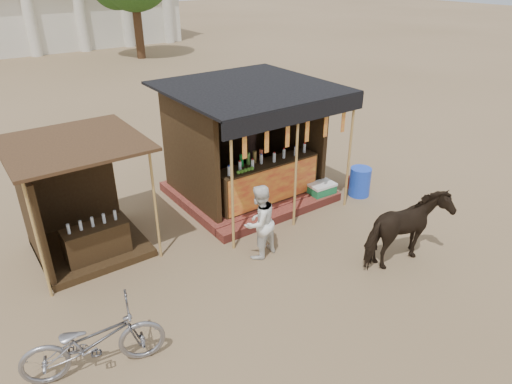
{
  "coord_description": "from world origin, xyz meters",
  "views": [
    {
      "loc": [
        -4.79,
        -5.12,
        5.3
      ],
      "look_at": [
        0.0,
        1.6,
        1.1
      ],
      "focal_mm": 32.0,
      "sensor_mm": 36.0,
      "label": 1
    }
  ],
  "objects": [
    {
      "name": "ground",
      "position": [
        0.0,
        0.0,
        0.0
      ],
      "size": [
        120.0,
        120.0,
        0.0
      ],
      "primitive_type": "plane",
      "color": "#846B4C",
      "rests_on": "ground"
    },
    {
      "name": "blue_barrel",
      "position": [
        3.28,
        1.73,
        0.36
      ],
      "size": [
        0.62,
        0.62,
        0.73
      ],
      "primitive_type": "cylinder",
      "rotation": [
        0.0,
        0.0,
        -0.21
      ],
      "color": "blue",
      "rests_on": "ground"
    },
    {
      "name": "bystander",
      "position": [
        -0.32,
        1.04,
        0.77
      ],
      "size": [
        0.85,
        0.72,
        1.54
      ],
      "primitive_type": "imported",
      "rotation": [
        0.0,
        0.0,
        3.35
      ],
      "color": "white",
      "rests_on": "ground"
    },
    {
      "name": "cow",
      "position": [
        1.8,
        -0.79,
        0.73
      ],
      "size": [
        1.78,
        0.9,
        1.47
      ],
      "primitive_type": "imported",
      "rotation": [
        0.0,
        0.0,
        1.51
      ],
      "color": "black",
      "rests_on": "ground"
    },
    {
      "name": "cooler",
      "position": [
        2.3,
        2.06,
        0.23
      ],
      "size": [
        0.66,
        0.47,
        0.46
      ],
      "color": "#1A7843",
      "rests_on": "ground"
    },
    {
      "name": "main_stall",
      "position": [
        1.01,
        3.36,
        1.02
      ],
      "size": [
        3.6,
        3.61,
        2.78
      ],
      "color": "brown",
      "rests_on": "ground"
    },
    {
      "name": "secondary_stall",
      "position": [
        -3.17,
        3.24,
        0.85
      ],
      "size": [
        2.4,
        2.4,
        2.38
      ],
      "color": "#322312",
      "rests_on": "ground"
    },
    {
      "name": "motorbike",
      "position": [
        -3.9,
        0.08,
        0.52
      ],
      "size": [
        2.1,
        1.18,
        1.05
      ],
      "primitive_type": "imported",
      "rotation": [
        0.0,
        0.0,
        1.31
      ],
      "color": "gray",
      "rests_on": "ground"
    },
    {
      "name": "red_crate",
      "position": [
        3.47,
        2.0,
        0.16
      ],
      "size": [
        0.49,
        0.5,
        0.32
      ],
      "primitive_type": "cube",
      "rotation": [
        0.0,
        0.0,
        -0.31
      ],
      "color": "maroon",
      "rests_on": "ground"
    }
  ]
}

